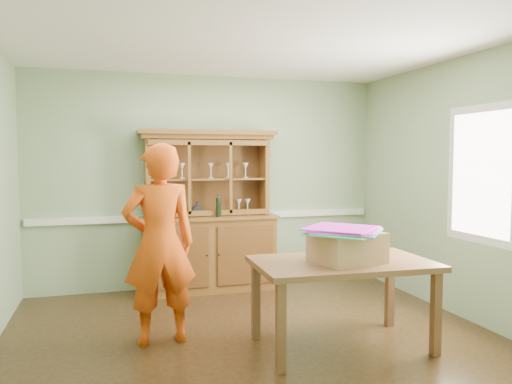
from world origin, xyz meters
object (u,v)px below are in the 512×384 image
object	(u,v)px
dining_table	(342,271)
china_hutch	(208,234)
cardboard_box	(347,247)
person	(159,244)

from	to	relation	value
dining_table	china_hutch	bearing A→B (deg)	110.62
china_hutch	dining_table	size ratio (longest dim) A/B	1.28
cardboard_box	person	xyz separation A→B (m)	(-1.53, 0.62, 0.00)
china_hutch	person	bearing A→B (deg)	-114.87
person	cardboard_box	bearing A→B (deg)	153.38
china_hutch	person	world-z (taller)	china_hutch
china_hutch	person	size ratio (longest dim) A/B	1.12
china_hutch	dining_table	distance (m)	2.33
china_hutch	dining_table	world-z (taller)	china_hutch
dining_table	person	world-z (taller)	person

